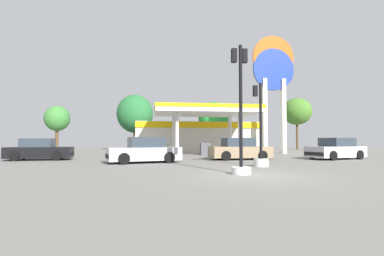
{
  "coord_description": "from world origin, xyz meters",
  "views": [
    {
      "loc": [
        -3.89,
        -10.69,
        1.36
      ],
      "look_at": [
        -0.62,
        12.28,
        2.31
      ],
      "focal_mm": 27.08,
      "sensor_mm": 36.0,
      "label": 1
    }
  ],
  "objects_px": {
    "station_pole_sign": "(273,78)",
    "tree_1": "(135,114)",
    "tree_0": "(57,119)",
    "car_3": "(144,151)",
    "car_2": "(40,150)",
    "tree_2": "(214,118)",
    "car_0": "(336,149)",
    "traffic_signal_1": "(241,128)",
    "traffic_signal_0": "(260,145)",
    "car_1": "(240,150)",
    "tree_3": "(297,111)"
  },
  "relations": [
    {
      "from": "station_pole_sign",
      "to": "tree_1",
      "type": "relative_size",
      "value": 1.65
    },
    {
      "from": "station_pole_sign",
      "to": "tree_0",
      "type": "bearing_deg",
      "value": 157.4
    },
    {
      "from": "car_3",
      "to": "tree_0",
      "type": "distance_m",
      "value": 22.69
    },
    {
      "from": "car_2",
      "to": "tree_2",
      "type": "distance_m",
      "value": 22.41
    },
    {
      "from": "car_0",
      "to": "tree_0",
      "type": "bearing_deg",
      "value": 142.94
    },
    {
      "from": "car_2",
      "to": "traffic_signal_1",
      "type": "xyz_separation_m",
      "value": [
        11.02,
        -9.66,
        1.17
      ]
    },
    {
      "from": "station_pole_sign",
      "to": "car_2",
      "type": "relative_size",
      "value": 2.84
    },
    {
      "from": "car_2",
      "to": "car_3",
      "type": "relative_size",
      "value": 0.92
    },
    {
      "from": "traffic_signal_0",
      "to": "tree_2",
      "type": "xyz_separation_m",
      "value": [
        2.5,
        22.46,
        3.09
      ]
    },
    {
      "from": "car_3",
      "to": "tree_0",
      "type": "xyz_separation_m",
      "value": [
        -10.97,
        19.59,
        3.25
      ]
    },
    {
      "from": "car_1",
      "to": "traffic_signal_1",
      "type": "xyz_separation_m",
      "value": [
        -2.54,
        -8.24,
        1.15
      ]
    },
    {
      "from": "car_2",
      "to": "tree_1",
      "type": "xyz_separation_m",
      "value": [
        5.41,
        16.91,
        4.05
      ]
    },
    {
      "from": "station_pole_sign",
      "to": "tree_3",
      "type": "height_order",
      "value": "station_pole_sign"
    },
    {
      "from": "car_3",
      "to": "tree_3",
      "type": "xyz_separation_m",
      "value": [
        20.67,
        20.41,
        4.65
      ]
    },
    {
      "from": "car_0",
      "to": "car_1",
      "type": "bearing_deg",
      "value": 174.81
    },
    {
      "from": "car_3",
      "to": "tree_3",
      "type": "height_order",
      "value": "tree_3"
    },
    {
      "from": "car_0",
      "to": "tree_2",
      "type": "xyz_separation_m",
      "value": [
        -4.89,
        17.83,
        3.49
      ]
    },
    {
      "from": "car_0",
      "to": "tree_0",
      "type": "relative_size",
      "value": 0.82
    },
    {
      "from": "car_2",
      "to": "tree_3",
      "type": "relative_size",
      "value": 0.58
    },
    {
      "from": "tree_1",
      "to": "traffic_signal_1",
      "type": "bearing_deg",
      "value": -78.07
    },
    {
      "from": "station_pole_sign",
      "to": "tree_2",
      "type": "distance_m",
      "value": 10.69
    },
    {
      "from": "car_0",
      "to": "traffic_signal_0",
      "type": "xyz_separation_m",
      "value": [
        -7.38,
        -4.63,
        0.4
      ]
    },
    {
      "from": "station_pole_sign",
      "to": "tree_1",
      "type": "bearing_deg",
      "value": 143.84
    },
    {
      "from": "car_2",
      "to": "tree_0",
      "type": "xyz_separation_m",
      "value": [
        -3.9,
        16.31,
        3.28
      ]
    },
    {
      "from": "tree_1",
      "to": "station_pole_sign",
      "type": "bearing_deg",
      "value": -36.16
    },
    {
      "from": "tree_1",
      "to": "car_2",
      "type": "bearing_deg",
      "value": -107.73
    },
    {
      "from": "car_0",
      "to": "tree_2",
      "type": "height_order",
      "value": "tree_2"
    },
    {
      "from": "car_0",
      "to": "car_3",
      "type": "relative_size",
      "value": 0.99
    },
    {
      "from": "station_pole_sign",
      "to": "car_3",
      "type": "xyz_separation_m",
      "value": [
        -12.55,
        -9.8,
        -6.84
      ]
    },
    {
      "from": "traffic_signal_1",
      "to": "tree_2",
      "type": "height_order",
      "value": "tree_2"
    },
    {
      "from": "car_1",
      "to": "tree_1",
      "type": "distance_m",
      "value": 20.46
    },
    {
      "from": "tree_0",
      "to": "car_0",
      "type": "bearing_deg",
      "value": -37.06
    },
    {
      "from": "car_3",
      "to": "traffic_signal_1",
      "type": "distance_m",
      "value": 7.59
    },
    {
      "from": "car_1",
      "to": "tree_0",
      "type": "bearing_deg",
      "value": 134.56
    },
    {
      "from": "tree_0",
      "to": "tree_1",
      "type": "relative_size",
      "value": 0.77
    },
    {
      "from": "tree_0",
      "to": "tree_1",
      "type": "bearing_deg",
      "value": 3.68
    },
    {
      "from": "car_0",
      "to": "traffic_signal_0",
      "type": "distance_m",
      "value": 8.72
    },
    {
      "from": "tree_2",
      "to": "car_2",
      "type": "bearing_deg",
      "value": -134.48
    },
    {
      "from": "station_pole_sign",
      "to": "tree_2",
      "type": "bearing_deg",
      "value": 113.92
    },
    {
      "from": "station_pole_sign",
      "to": "car_3",
      "type": "height_order",
      "value": "station_pole_sign"
    },
    {
      "from": "car_3",
      "to": "traffic_signal_0",
      "type": "distance_m",
      "value": 6.85
    },
    {
      "from": "car_2",
      "to": "traffic_signal_0",
      "type": "relative_size",
      "value": 0.97
    },
    {
      "from": "traffic_signal_0",
      "to": "tree_2",
      "type": "relative_size",
      "value": 0.68
    },
    {
      "from": "car_3",
      "to": "traffic_signal_0",
      "type": "bearing_deg",
      "value": -29.69
    },
    {
      "from": "car_1",
      "to": "traffic_signal_0",
      "type": "xyz_separation_m",
      "value": [
        -0.55,
        -5.25,
        0.4
      ]
    },
    {
      "from": "station_pole_sign",
      "to": "car_1",
      "type": "bearing_deg",
      "value": -127.39
    },
    {
      "from": "tree_0",
      "to": "tree_2",
      "type": "bearing_deg",
      "value": -1.52
    },
    {
      "from": "car_3",
      "to": "tree_2",
      "type": "bearing_deg",
      "value": 66.13
    },
    {
      "from": "station_pole_sign",
      "to": "car_0",
      "type": "xyz_separation_m",
      "value": [
        0.77,
        -8.56,
        -6.85
      ]
    },
    {
      "from": "car_1",
      "to": "tree_2",
      "type": "bearing_deg",
      "value": 83.53
    }
  ]
}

